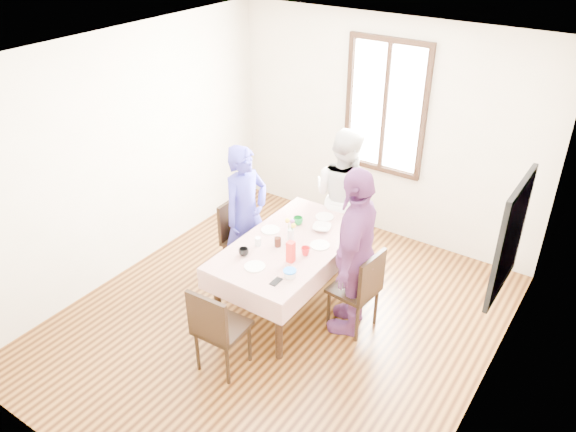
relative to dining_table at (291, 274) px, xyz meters
The scene contains 31 objects.
ground 0.49m from the dining_table, 79.59° to the right, with size 4.50×4.50×0.00m, color black.
back_wall 2.17m from the dining_table, 88.27° to the left, with size 4.00×4.00×0.00m, color beige.
right_wall 2.30m from the dining_table, ahead, with size 4.50×4.50×0.00m, color beige.
window_frame 2.30m from the dining_table, 88.25° to the left, with size 1.02×0.06×1.62m, color black.
window_pane 2.31m from the dining_table, 88.26° to the left, with size 0.90×0.02×1.50m, color white.
art_poster 2.35m from the dining_table, ahead, with size 0.04×0.76×0.96m, color red.
dining_table is the anchor object (origin of this frame).
tablecloth 0.38m from the dining_table, 104.04° to the right, with size 0.98×1.73×0.01m, color #61100A.
chair_left 0.73m from the dining_table, 168.04° to the left, with size 0.42×0.42×0.91m, color black.
chair_right 0.72m from the dining_table, ahead, with size 0.42×0.42×0.91m, color black.
chair_far 1.11m from the dining_table, 90.00° to the left, with size 0.42×0.42×0.91m, color black.
chair_near 1.11m from the dining_table, 90.00° to the right, with size 0.42×0.42×0.91m, color black.
person_left 0.83m from the dining_table, 167.72° to the left, with size 0.58×0.38×1.59m, color #33309A.
person_far 1.17m from the dining_table, 90.00° to the left, with size 0.79×0.62×1.63m, color beige.
person_right 0.86m from the dining_table, ahead, with size 1.03×0.43×1.76m, color #663065.
mug_black 0.67m from the dining_table, 119.97° to the right, with size 0.10×0.10×0.08m, color black.
mug_flag 0.50m from the dining_table, 22.52° to the right, with size 0.09×0.09×0.08m, color red.
mug_green 0.57m from the dining_table, 112.05° to the left, with size 0.11×0.11×0.08m, color #0C7226.
serving_bowl 0.58m from the dining_table, 72.03° to the left, with size 0.19×0.19×0.05m, color white.
juice_carton 0.59m from the dining_table, 56.35° to the right, with size 0.07×0.07×0.22m, color red.
butter_tub 0.71m from the dining_table, 57.10° to the right, with size 0.11×0.11×0.06m, color white.
jam_jar 0.46m from the dining_table, 121.74° to the right, with size 0.07×0.07×0.10m, color black.
drinking_glass 0.54m from the dining_table, 138.19° to the right, with size 0.06×0.06×0.09m, color silver.
smartphone 0.78m from the dining_table, 67.74° to the right, with size 0.07×0.14×0.01m, color black.
flower_vase 0.45m from the dining_table, 124.86° to the left, with size 0.06×0.06×0.13m, color silver.
plate_left 0.51m from the dining_table, 165.04° to the left, with size 0.20×0.20×0.01m, color white.
plate_right 0.49m from the dining_table, 23.93° to the left, with size 0.20×0.20×0.01m, color white.
plate_far 0.75m from the dining_table, 88.37° to the left, with size 0.20×0.20×0.01m, color white.
plate_near 0.67m from the dining_table, 95.15° to the right, with size 0.20×0.20×0.01m, color white.
butter_lid 0.73m from the dining_table, 57.10° to the right, with size 0.12×0.12×0.01m, color blue.
flower_bunch 0.57m from the dining_table, 124.86° to the left, with size 0.09×0.09×0.10m, color yellow, non-canonical shape.
Camera 1 is at (2.61, -3.68, 3.85)m, focal length 35.19 mm.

